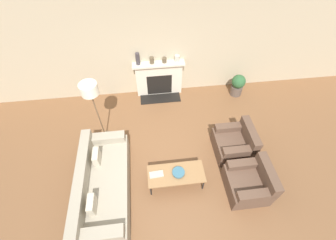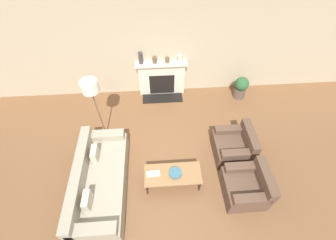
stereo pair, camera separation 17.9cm
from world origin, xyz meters
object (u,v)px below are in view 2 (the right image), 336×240
at_px(fireplace, 162,79).
at_px(potted_plant, 241,87).
at_px(couch, 99,182).
at_px(mantel_vase_center_left, 155,60).
at_px(coffee_table, 173,174).
at_px(book, 153,174).
at_px(mantel_vase_right, 180,59).
at_px(floor_lamp, 92,94).
at_px(armchair_far, 234,146).
at_px(mantel_vase_center_right, 167,60).
at_px(mantel_vase_left, 141,58).
at_px(armchair_near, 247,186).
at_px(bowl, 175,173).

relative_size(fireplace, potted_plant, 2.12).
xyz_separation_m(couch, mantel_vase_center_left, (1.28, 2.99, 0.86)).
distance_m(couch, coffee_table, 1.53).
height_order(book, mantel_vase_right, mantel_vase_right).
bearing_deg(floor_lamp, book, -49.48).
bearing_deg(coffee_table, mantel_vase_right, 81.77).
relative_size(fireplace, book, 4.78).
bearing_deg(armchair_far, mantel_vase_center_right, -148.49).
relative_size(book, mantel_vase_left, 0.90).
xyz_separation_m(book, mantel_vase_right, (0.84, 2.94, 0.76)).
bearing_deg(mantel_vase_left, potted_plant, -6.89).
height_order(armchair_far, mantel_vase_center_right, mantel_vase_center_right).
distance_m(book, mantel_vase_right, 3.15).
bearing_deg(mantel_vase_center_left, armchair_near, -62.09).
distance_m(floor_lamp, mantel_vase_center_left, 2.07).
xyz_separation_m(bowl, mantel_vase_center_right, (0.04, 2.96, 0.71)).
bearing_deg(armchair_near, couch, -95.88).
bearing_deg(armchair_near, floor_lamp, -119.58).
bearing_deg(armchair_near, armchair_far, 180.00).
bearing_deg(mantel_vase_center_right, mantel_vase_right, 0.00).
bearing_deg(potted_plant, bowl, -129.37).
bearing_deg(couch, book, -87.57).
distance_m(fireplace, potted_plant, 2.31).
relative_size(couch, mantel_vase_center_right, 15.78).
relative_size(armchair_far, mantel_vase_right, 4.53).
relative_size(fireplace, couch, 0.64).
bearing_deg(book, fireplace, 80.30).
bearing_deg(bowl, mantel_vase_center_left, 95.76).
distance_m(fireplace, couch, 3.32).
bearing_deg(bowl, coffee_table, 178.50).
relative_size(bowl, mantel_vase_left, 0.78).
relative_size(coffee_table, mantel_vase_right, 6.32).
relative_size(bowl, mantel_vase_center_left, 1.46).
height_order(couch, floor_lamp, floor_lamp).
distance_m(armchair_far, coffee_table, 1.64).
bearing_deg(mantel_vase_left, mantel_vase_center_right, 0.00).
bearing_deg(mantel_vase_right, mantel_vase_left, 180.00).
bearing_deg(mantel_vase_center_left, mantel_vase_left, 180.00).
xyz_separation_m(fireplace, couch, (-1.45, -2.97, -0.22)).
distance_m(book, mantel_vase_center_left, 3.04).
bearing_deg(mantel_vase_right, potted_plant, -10.89).
relative_size(bowl, floor_lamp, 0.15).
distance_m(book, mantel_vase_left, 3.06).
distance_m(couch, potted_plant, 4.58).
height_order(coffee_table, book, book).
height_order(bowl, mantel_vase_center_left, mantel_vase_center_left).
distance_m(armchair_near, mantel_vase_center_right, 3.69).
xyz_separation_m(armchair_near, book, (-1.91, 0.36, 0.11)).
bearing_deg(fireplace, floor_lamp, -135.19).
distance_m(couch, bowl, 1.59).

